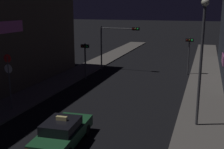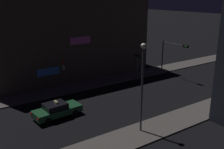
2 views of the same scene
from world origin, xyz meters
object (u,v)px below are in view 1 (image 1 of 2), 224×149
object	(u,v)px
traffic_light_overhead	(116,38)
sign_pole_left	(9,77)
street_lamp_near_block	(202,49)
traffic_light_right_kerb	(189,49)
traffic_light_left_kerb	(85,54)
taxi	(63,132)

from	to	relation	value
traffic_light_overhead	sign_pole_left	distance (m)	14.82
sign_pole_left	street_lamp_near_block	world-z (taller)	street_lamp_near_block
traffic_light_right_kerb	sign_pole_left	xyz separation A→B (m)	(-10.71, -14.90, -0.34)
traffic_light_right_kerb	street_lamp_near_block	distance (m)	13.78
traffic_light_left_kerb	sign_pole_left	world-z (taller)	sign_pole_left
sign_pole_left	traffic_light_overhead	bearing A→B (deg)	78.71
taxi	sign_pole_left	bearing A→B (deg)	149.76
traffic_light_overhead	traffic_light_right_kerb	size ratio (longest dim) A/B	1.26
sign_pole_left	traffic_light_right_kerb	bearing A→B (deg)	54.27
traffic_light_right_kerb	sign_pole_left	distance (m)	18.35
traffic_light_overhead	traffic_light_right_kerb	bearing A→B (deg)	2.99
traffic_light_left_kerb	traffic_light_overhead	bearing A→B (deg)	69.06
street_lamp_near_block	taxi	bearing A→B (deg)	-144.12
traffic_light_overhead	street_lamp_near_block	size ratio (longest dim) A/B	0.68
taxi	street_lamp_near_block	xyz separation A→B (m)	(6.45, 4.66, 3.98)
traffic_light_overhead	traffic_light_left_kerb	xyz separation A→B (m)	(-1.74, -4.54, -1.09)
traffic_light_right_kerb	street_lamp_near_block	bearing A→B (deg)	-83.92
sign_pole_left	street_lamp_near_block	distance (m)	12.44
taxi	traffic_light_right_kerb	bearing A→B (deg)	74.66
traffic_light_overhead	sign_pole_left	world-z (taller)	traffic_light_overhead
taxi	street_lamp_near_block	bearing A→B (deg)	35.88
traffic_light_overhead	street_lamp_near_block	bearing A→B (deg)	-54.84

